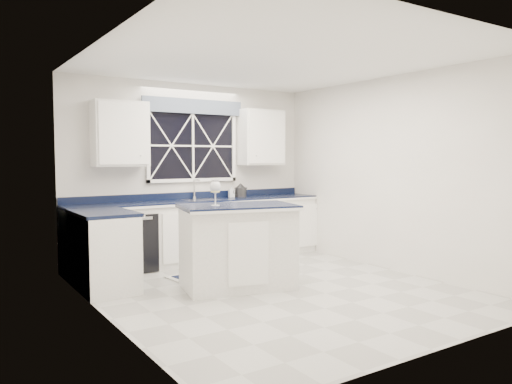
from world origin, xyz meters
TOP-DOWN VIEW (x-y plane):
  - ground at (0.00, 0.00)m, footprint 4.50×4.50m
  - back_wall at (0.00, 2.25)m, footprint 4.00×0.10m
  - base_cabinets at (-0.33, 1.78)m, footprint 3.99×1.60m
  - countertop at (0.00, 1.95)m, footprint 3.98×0.64m
  - dishwasher at (-1.10, 1.95)m, footprint 0.60×0.58m
  - window at (0.00, 2.20)m, footprint 1.65×0.09m
  - upper_cabinets at (0.00, 2.08)m, footprint 3.10×0.34m
  - faucet at (0.00, 2.14)m, footprint 0.05×0.20m
  - island at (-0.32, 0.35)m, footprint 1.50×1.10m
  - rug at (-0.19, 0.98)m, footprint 1.38×0.94m
  - kettle at (0.77, 2.07)m, footprint 0.31×0.22m
  - wine_glass at (-0.61, 0.38)m, footprint 0.13×0.13m
  - soap_bottle at (0.61, 2.08)m, footprint 0.10×0.10m

SIDE VIEW (x-z plane):
  - ground at x=0.00m, z-range 0.00..0.00m
  - rug at x=-0.19m, z-range 0.00..0.02m
  - dishwasher at x=-1.10m, z-range 0.00..0.82m
  - base_cabinets at x=-0.33m, z-range 0.00..0.90m
  - island at x=-0.32m, z-range 0.00..1.01m
  - countertop at x=0.00m, z-range 0.90..0.94m
  - soap_bottle at x=0.61m, z-range 0.94..1.13m
  - kettle at x=0.77m, z-range 0.93..1.15m
  - faucet at x=0.00m, z-range 0.95..1.25m
  - wine_glass at x=-0.61m, z-range 1.07..1.37m
  - back_wall at x=0.00m, z-range 0.00..2.70m
  - window at x=0.00m, z-range 1.20..2.46m
  - upper_cabinets at x=0.00m, z-range 1.45..2.35m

